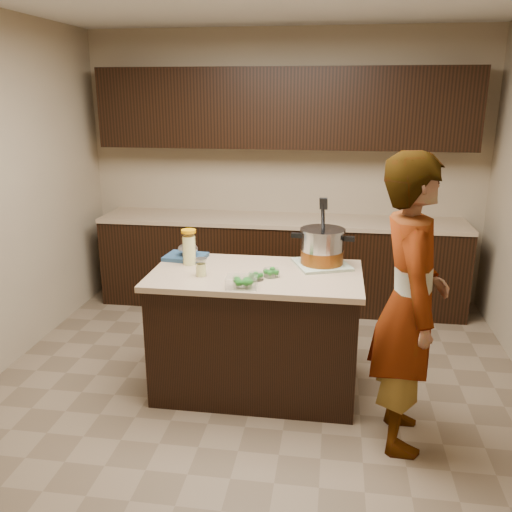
{
  "coord_description": "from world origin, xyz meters",
  "views": [
    {
      "loc": [
        0.52,
        -3.52,
        2.1
      ],
      "look_at": [
        0.0,
        0.0,
        1.02
      ],
      "focal_mm": 38.0,
      "sensor_mm": 36.0,
      "label": 1
    }
  ],
  "objects_px": {
    "island": "(256,332)",
    "stock_pot": "(322,249)",
    "lemonade_pitcher": "(189,248)",
    "person": "(409,305)"
  },
  "relations": [
    {
      "from": "island",
      "to": "stock_pot",
      "type": "distance_m",
      "value": 0.76
    },
    {
      "from": "island",
      "to": "stock_pot",
      "type": "relative_size",
      "value": 3.19
    },
    {
      "from": "lemonade_pitcher",
      "to": "island",
      "type": "bearing_deg",
      "value": -13.32
    },
    {
      "from": "stock_pot",
      "to": "person",
      "type": "bearing_deg",
      "value": -45.35
    },
    {
      "from": "island",
      "to": "lemonade_pitcher",
      "type": "xyz_separation_m",
      "value": [
        -0.51,
        0.12,
        0.57
      ]
    },
    {
      "from": "island",
      "to": "person",
      "type": "height_order",
      "value": "person"
    },
    {
      "from": "island",
      "to": "person",
      "type": "bearing_deg",
      "value": -24.92
    },
    {
      "from": "lemonade_pitcher",
      "to": "stock_pot",
      "type": "bearing_deg",
      "value": 6.31
    },
    {
      "from": "stock_pot",
      "to": "lemonade_pitcher",
      "type": "distance_m",
      "value": 0.96
    },
    {
      "from": "stock_pot",
      "to": "lemonade_pitcher",
      "type": "relative_size",
      "value": 1.8
    }
  ]
}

